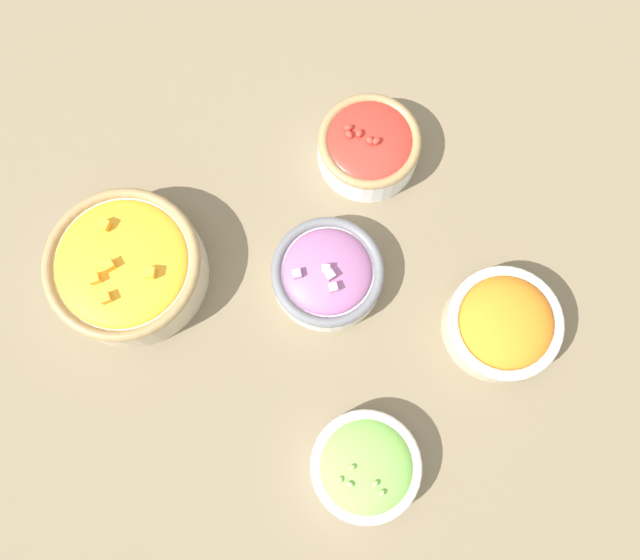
{
  "coord_description": "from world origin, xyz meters",
  "views": [
    {
      "loc": [
        -0.11,
        0.12,
        0.72
      ],
      "look_at": [
        0.0,
        0.0,
        0.03
      ],
      "focal_mm": 35.0,
      "sensor_mm": 36.0,
      "label": 1
    }
  ],
  "objects_px": {
    "bowl_lettuce": "(366,466)",
    "bowl_cherry_tomatoes": "(369,146)",
    "bowl_red_onion": "(325,271)",
    "bowl_carrots": "(504,324)",
    "bowl_squash": "(126,267)"
  },
  "relations": [
    {
      "from": "bowl_lettuce",
      "to": "bowl_carrots",
      "type": "bearing_deg",
      "value": -93.7
    },
    {
      "from": "bowl_squash",
      "to": "bowl_red_onion",
      "type": "relative_size",
      "value": 1.35
    },
    {
      "from": "bowl_squash",
      "to": "bowl_red_onion",
      "type": "height_order",
      "value": "bowl_squash"
    },
    {
      "from": "bowl_lettuce",
      "to": "bowl_cherry_tomatoes",
      "type": "xyz_separation_m",
      "value": [
        0.24,
        -0.28,
        0.0
      ]
    },
    {
      "from": "bowl_lettuce",
      "to": "bowl_squash",
      "type": "bearing_deg",
      "value": 2.88
    },
    {
      "from": "bowl_red_onion",
      "to": "bowl_lettuce",
      "type": "bearing_deg",
      "value": 143.33
    },
    {
      "from": "bowl_lettuce",
      "to": "bowl_cherry_tomatoes",
      "type": "bearing_deg",
      "value": -49.58
    },
    {
      "from": "bowl_squash",
      "to": "bowl_lettuce",
      "type": "xyz_separation_m",
      "value": [
        -0.35,
        -0.02,
        -0.01
      ]
    },
    {
      "from": "bowl_lettuce",
      "to": "bowl_red_onion",
      "type": "bearing_deg",
      "value": -36.67
    },
    {
      "from": "bowl_lettuce",
      "to": "bowl_red_onion",
      "type": "height_order",
      "value": "same"
    },
    {
      "from": "bowl_carrots",
      "to": "bowl_squash",
      "type": "height_order",
      "value": "bowl_squash"
    },
    {
      "from": "bowl_carrots",
      "to": "bowl_lettuce",
      "type": "height_order",
      "value": "bowl_carrots"
    },
    {
      "from": "bowl_carrots",
      "to": "bowl_lettuce",
      "type": "bearing_deg",
      "value": 86.3
    },
    {
      "from": "bowl_carrots",
      "to": "bowl_squash",
      "type": "distance_m",
      "value": 0.43
    },
    {
      "from": "bowl_lettuce",
      "to": "bowl_red_onion",
      "type": "distance_m",
      "value": 0.22
    }
  ]
}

